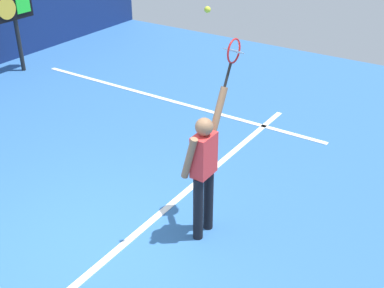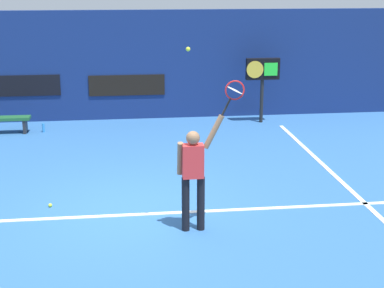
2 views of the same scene
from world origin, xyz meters
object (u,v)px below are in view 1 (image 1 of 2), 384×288
at_px(tennis_ball, 207,10).
at_px(scoreboard_clock, 14,10).
at_px(tennis_player, 204,167).
at_px(tennis_racket, 233,54).

bearing_deg(tennis_ball, scoreboard_clock, 67.54).
bearing_deg(scoreboard_clock, tennis_player, -112.04).
relative_size(tennis_player, scoreboard_clock, 1.05).
bearing_deg(tennis_player, tennis_racket, -0.39).
xyz_separation_m(tennis_player, tennis_ball, (-0.09, -0.08, 1.97)).
relative_size(tennis_ball, scoreboard_clock, 0.04).
bearing_deg(scoreboard_clock, tennis_racket, -107.43).
relative_size(tennis_player, tennis_ball, 28.67).
bearing_deg(tennis_player, scoreboard_clock, 67.96).
height_order(tennis_player, tennis_ball, tennis_ball).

